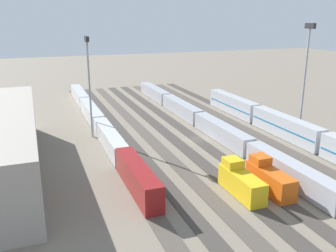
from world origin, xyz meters
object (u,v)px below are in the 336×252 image
Objects in this scene: train_on_track_3 at (222,132)px; light_mast_1 at (89,73)px; train_on_track_4 at (269,178)px; light_mast_2 at (306,66)px; train_on_track_8 at (98,123)px; train_on_track_5 at (241,182)px; train_on_track_0 at (286,127)px.

light_mast_1 is at bearing 63.98° from train_on_track_3.
train_on_track_4 is 0.38× the size of light_mast_2.
train_on_track_8 is 3.90× the size of light_mast_1.
train_on_track_5 is at bearing -160.46° from train_on_track_8.
light_mast_2 reaches higher than light_mast_1.
train_on_track_4 is at bearing -149.84° from light_mast_1.
light_mast_2 is at bearing -115.67° from train_on_track_8.
train_on_track_3 is (3.28, 15.00, -0.59)m from train_on_track_0.
light_mast_1 reaches higher than train_on_track_3.
light_mast_1 is at bearing 70.11° from light_mast_2.
train_on_track_3 is (-17.72, -25.00, -0.07)m from train_on_track_8.
light_mast_1 is at bearing 152.59° from train_on_track_8.
light_mast_2 reaches higher than train_on_track_0.
train_on_track_8 is 44.84m from train_on_track_5.
train_on_track_0 is 32.82m from train_on_track_5.
train_on_track_5 is 43.60m from light_mast_1.
train_on_track_0 is 14.61m from light_mast_2.
train_on_track_8 is at bearing 19.54° from train_on_track_5.
light_mast_1 is at bearing 30.16° from train_on_track_4.
train_on_track_3 is at bearing -11.30° from train_on_track_4.
train_on_track_3 is at bearing 79.84° from light_mast_2.
train_on_track_8 is 47.18m from train_on_track_4.
light_mast_2 reaches higher than train_on_track_5.
train_on_track_3 is at bearing -125.32° from train_on_track_8.
train_on_track_5 is 0.43× the size of light_mast_1.
train_on_track_8 is 9.06× the size of train_on_track_5.
train_on_track_0 reaches higher than train_on_track_8.
train_on_track_5 is 1.00× the size of train_on_track_4.
train_on_track_5 is 5.02m from train_on_track_4.
train_on_track_5 is 38.65m from light_mast_2.
light_mast_1 is 0.89× the size of light_mast_2.
light_mast_1 reaches higher than train_on_track_8.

